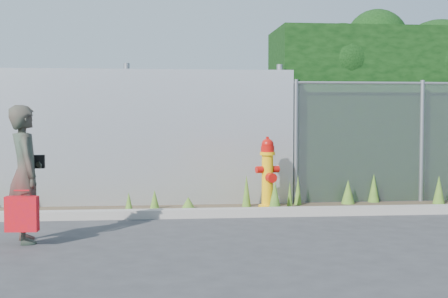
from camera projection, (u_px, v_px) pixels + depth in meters
ground at (262, 242)px, 7.20m from camera, size 80.00×80.00×0.00m
curb at (242, 212)px, 8.98m from camera, size 16.00×0.22×0.12m
weed_strip at (189, 201)px, 9.60m from camera, size 16.00×1.26×0.54m
corrugated_fence at (27, 138)px, 9.80m from camera, size 8.50×0.21×2.30m
fire_hydrant at (268, 174)px, 9.73m from camera, size 0.38×0.34×1.13m
woman at (25, 174)px, 7.12m from camera, size 0.55×0.67×1.57m
red_tote_bag at (22, 214)px, 6.87m from camera, size 0.35×0.13×0.46m
black_shoulder_bag at (35, 162)px, 7.28m from camera, size 0.21×0.09×0.16m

